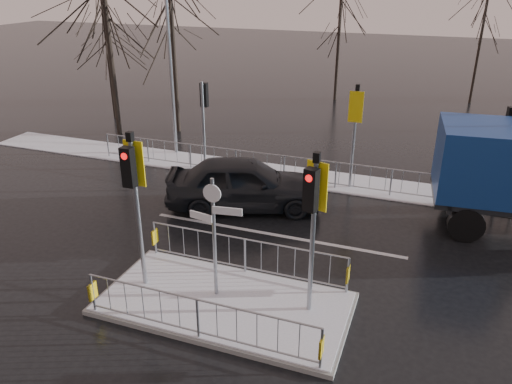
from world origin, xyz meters
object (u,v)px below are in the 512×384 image
(car_far_lane, at_px, (244,183))
(flatbed_truck, at_px, (508,177))
(street_lamp_left, at_px, (171,50))
(traffic_island, at_px, (224,292))

(car_far_lane, distance_m, flatbed_truck, 8.21)
(flatbed_truck, distance_m, street_lamp_left, 13.50)
(car_far_lane, bearing_deg, traffic_island, 176.72)
(traffic_island, height_order, flatbed_truck, traffic_island)
(traffic_island, bearing_deg, street_lamp_left, 124.07)
(car_far_lane, xyz_separation_m, street_lamp_left, (-4.85, 4.18, 3.60))
(traffic_island, xyz_separation_m, flatbed_truck, (6.49, 6.66, 1.36))
(car_far_lane, relative_size, flatbed_truck, 0.72)
(car_far_lane, bearing_deg, flatbed_truck, -100.17)
(street_lamp_left, bearing_deg, traffic_island, -55.93)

